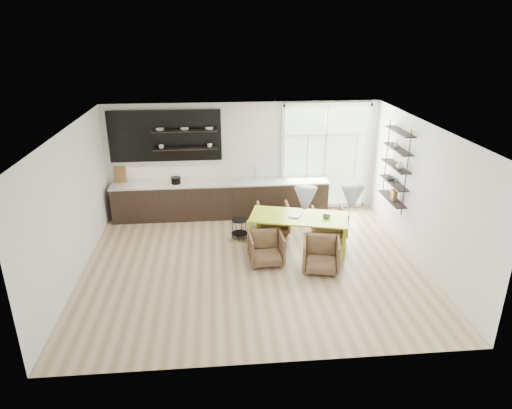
% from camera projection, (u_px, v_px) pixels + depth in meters
% --- Properties ---
extents(room, '(7.02, 6.01, 2.91)m').
position_uv_depth(room, '(275.00, 181.00, 10.11)').
color(room, '#D3B18E').
rests_on(room, ground).
extents(kitchen_run, '(5.54, 0.69, 2.75)m').
position_uv_depth(kitchen_run, '(218.00, 194.00, 11.80)').
color(kitchen_run, black).
rests_on(kitchen_run, ground).
extents(right_shelving, '(0.26, 1.22, 1.90)m').
position_uv_depth(right_shelving, '(396.00, 169.00, 10.35)').
color(right_shelving, black).
rests_on(right_shelving, ground).
extents(dining_table, '(2.30, 1.48, 0.78)m').
position_uv_depth(dining_table, '(299.00, 218.00, 10.03)').
color(dining_table, '#B8D71A').
rests_on(dining_table, ground).
extents(armchair_back_left, '(0.76, 0.79, 0.70)m').
position_uv_depth(armchair_back_left, '(273.00, 218.00, 10.99)').
color(armchair_back_left, brown).
rests_on(armchair_back_left, ground).
extents(armchair_back_right, '(0.74, 0.76, 0.69)m').
position_uv_depth(armchair_back_right, '(329.00, 222.00, 10.76)').
color(armchair_back_right, brown).
rests_on(armchair_back_right, ground).
extents(armchair_front_left, '(0.74, 0.76, 0.66)m').
position_uv_depth(armchair_front_left, '(266.00, 249.00, 9.55)').
color(armchair_front_left, brown).
rests_on(armchair_front_left, ground).
extents(armchair_front_right, '(0.87, 0.89, 0.68)m').
position_uv_depth(armchair_front_right, '(321.00, 255.00, 9.26)').
color(armchair_front_right, brown).
rests_on(armchair_front_right, ground).
extents(wire_stool, '(0.38, 0.38, 0.48)m').
position_uv_depth(wire_stool, '(239.00, 226.00, 10.64)').
color(wire_stool, black).
rests_on(wire_stool, ground).
extents(table_book, '(0.34, 0.37, 0.03)m').
position_uv_depth(table_book, '(291.00, 214.00, 10.07)').
color(table_book, white).
rests_on(table_book, dining_table).
extents(table_bowl, '(0.22, 0.22, 0.06)m').
position_uv_depth(table_bowl, '(327.00, 217.00, 9.93)').
color(table_bowl, '#497442').
rests_on(table_bowl, dining_table).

